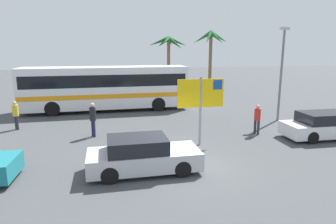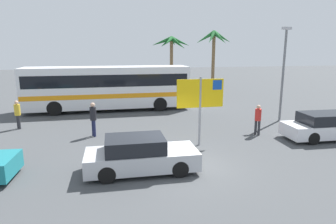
% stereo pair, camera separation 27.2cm
% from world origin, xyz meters
% --- Properties ---
extents(ground, '(120.00, 120.00, 0.00)m').
position_xyz_m(ground, '(0.00, 0.00, 0.00)').
color(ground, '#424447').
extents(bus_front_coach, '(11.70, 2.62, 3.17)m').
position_xyz_m(bus_front_coach, '(-2.35, 11.40, 1.78)').
color(bus_front_coach, white).
rests_on(bus_front_coach, ground).
extents(ferry_sign, '(2.20, 0.11, 3.20)m').
position_xyz_m(ferry_sign, '(1.71, 2.23, 2.33)').
color(ferry_sign, gray).
rests_on(ferry_sign, ground).
extents(car_white, '(4.67, 1.89, 1.32)m').
position_xyz_m(car_white, '(8.30, 1.81, 0.64)').
color(car_white, silver).
rests_on(car_white, ground).
extents(car_silver, '(4.09, 1.74, 1.32)m').
position_xyz_m(car_silver, '(-1.42, -0.25, 0.63)').
color(car_silver, '#B7BABF').
rests_on(car_silver, ground).
extents(pedestrian_near_sign, '(0.32, 0.32, 1.61)m').
position_xyz_m(pedestrian_near_sign, '(-7.43, 7.09, 0.95)').
color(pedestrian_near_sign, '#2D2D33').
rests_on(pedestrian_near_sign, ground).
extents(pedestrian_crossing_lot, '(0.32, 0.32, 1.77)m').
position_xyz_m(pedestrian_crossing_lot, '(-3.23, 4.71, 1.05)').
color(pedestrian_crossing_lot, '#1E2347').
rests_on(pedestrian_crossing_lot, ground).
extents(pedestrian_by_bus, '(0.32, 0.32, 1.60)m').
position_xyz_m(pedestrian_by_bus, '(5.14, 3.16, 0.94)').
color(pedestrian_by_bus, '#2D2D33').
rests_on(pedestrian_by_bus, ground).
extents(lamp_post_left_side, '(0.56, 0.20, 5.70)m').
position_xyz_m(lamp_post_left_side, '(8.09, 5.72, 3.17)').
color(lamp_post_left_side, slate).
rests_on(lamp_post_left_side, ground).
extents(palm_tree_seaside, '(4.06, 3.89, 5.67)m').
position_xyz_m(palm_tree_seaside, '(4.02, 18.63, 4.65)').
color(palm_tree_seaside, brown).
rests_on(palm_tree_seaside, ground).
extents(palm_tree_inland, '(3.80, 3.76, 6.22)m').
position_xyz_m(palm_tree_inland, '(8.01, 17.55, 5.01)').
color(palm_tree_inland, brown).
rests_on(palm_tree_inland, ground).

